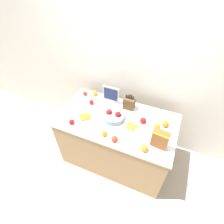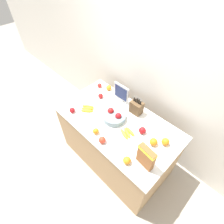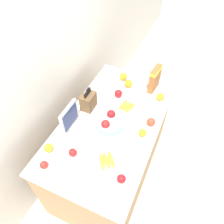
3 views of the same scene
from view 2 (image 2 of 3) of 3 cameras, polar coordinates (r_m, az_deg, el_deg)
ground_plane at (r=2.95m, az=1.24°, el=-14.47°), size 14.00×14.00×0.00m
wall_back at (r=2.34m, az=13.23°, el=12.04°), size 9.00×0.06×2.60m
counter at (r=2.56m, az=1.40°, el=-9.52°), size 1.60×0.87×0.91m
knife_block at (r=2.26m, az=7.98°, el=1.55°), size 0.16×0.11×0.27m
small_monitor at (r=2.37m, az=3.06°, el=6.28°), size 0.25×0.03×0.27m
cereal_box at (r=1.78m, az=11.07°, el=-14.09°), size 0.20×0.08×0.27m
fruit_bowl at (r=2.19m, az=0.80°, el=-1.40°), size 0.29×0.29×0.12m
banana_bunch_left at (r=2.34m, az=-7.97°, el=1.13°), size 0.21×0.19×0.04m
banana_bunch_right at (r=2.07m, az=4.95°, el=-6.73°), size 0.19×0.16×0.04m
apple_middle at (r=2.08m, az=9.88°, el=-5.93°), size 0.08×0.08×0.08m
apple_rear at (r=2.33m, az=-12.86°, el=0.59°), size 0.07×0.07×0.07m
apple_by_knife_block at (r=2.49m, az=-3.75°, el=5.30°), size 0.07×0.07×0.07m
apple_leftmost at (r=1.98m, az=-3.21°, el=-9.13°), size 0.08×0.08×0.08m
apple_front at (r=2.68m, az=-4.09°, el=8.67°), size 0.07×0.07×0.07m
orange_front_center at (r=2.06m, az=-5.32°, el=-6.24°), size 0.07×0.07×0.07m
orange_front_right at (r=2.01m, az=13.40°, el=-9.49°), size 0.09×0.09×0.09m
orange_back_center at (r=2.62m, az=-1.07°, el=7.95°), size 0.08×0.08×0.08m
orange_front_left at (r=1.85m, az=4.89°, el=-15.46°), size 0.08×0.08×0.08m
orange_by_cereal at (r=2.05m, az=17.06°, el=-9.27°), size 0.09×0.09×0.09m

